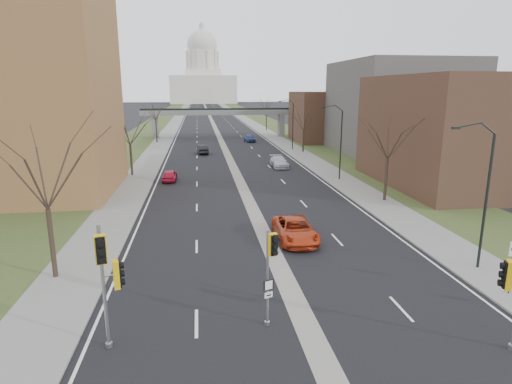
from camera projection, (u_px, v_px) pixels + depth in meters
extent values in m
plane|color=black|center=(313.00, 340.00, 18.48)|extent=(700.00, 700.00, 0.00)
cube|color=black|center=(210.00, 117.00, 162.99)|extent=(20.00, 600.00, 0.01)
cube|color=gray|center=(210.00, 117.00, 162.99)|extent=(1.20, 600.00, 0.02)
cube|color=gray|center=(242.00, 117.00, 164.52)|extent=(4.00, 600.00, 0.12)
cube|color=gray|center=(178.00, 117.00, 161.42)|extent=(4.00, 600.00, 0.12)
cube|color=#2E3F1D|center=(257.00, 117.00, 165.30)|extent=(8.00, 600.00, 0.10)
cube|color=#2E3F1D|center=(162.00, 118.00, 160.65)|extent=(8.00, 600.00, 0.10)
cube|color=#503225|center=(460.00, 131.00, 47.14)|extent=(16.00, 20.00, 12.00)
cube|color=#54514C|center=(397.00, 108.00, 70.43)|extent=(18.00, 22.00, 15.00)
cube|color=#503225|center=(329.00, 117.00, 87.58)|extent=(14.00, 14.00, 10.00)
cube|color=slate|center=(155.00, 127.00, 93.15)|extent=(1.20, 2.50, 5.00)
cube|color=slate|center=(281.00, 125.00, 96.77)|extent=(1.20, 2.50, 5.00)
cube|color=slate|center=(219.00, 112.00, 94.26)|extent=(34.00, 3.00, 1.00)
cube|color=black|center=(219.00, 109.00, 94.09)|extent=(34.00, 0.15, 0.50)
cube|color=silver|center=(203.00, 90.00, 324.42)|extent=(48.00, 42.00, 20.00)
cube|color=silver|center=(203.00, 73.00, 321.60)|extent=(26.00, 26.00, 5.00)
cylinder|color=silver|center=(203.00, 61.00, 319.48)|extent=(22.00, 22.00, 14.00)
sphere|color=silver|center=(202.00, 45.00, 316.90)|extent=(22.00, 22.00, 22.00)
cylinder|color=silver|center=(202.00, 29.00, 314.20)|extent=(3.60, 3.60, 4.50)
cylinder|color=black|center=(486.00, 203.00, 24.81)|extent=(0.16, 0.16, 8.00)
cube|color=black|center=(457.00, 128.00, 23.49)|extent=(0.45, 0.18, 0.14)
cylinder|color=black|center=(341.00, 146.00, 49.86)|extent=(0.16, 0.16, 8.00)
cube|color=black|center=(323.00, 108.00, 48.54)|extent=(0.45, 0.18, 0.14)
cylinder|color=black|center=(293.00, 127.00, 74.91)|extent=(0.16, 0.16, 8.00)
cube|color=black|center=(280.00, 101.00, 73.59)|extent=(0.45, 0.18, 0.14)
cylinder|color=#382B21|center=(52.00, 243.00, 24.01)|extent=(0.28, 0.28, 4.00)
cylinder|color=#382B21|center=(131.00, 160.00, 52.94)|extent=(0.28, 0.28, 3.75)
cylinder|color=#382B21|center=(156.00, 132.00, 85.63)|extent=(0.28, 0.28, 4.25)
cylinder|color=#382B21|center=(386.00, 180.00, 40.85)|extent=(0.28, 0.28, 4.00)
cylinder|color=#382B21|center=(303.00, 141.00, 72.70)|extent=(0.28, 0.28, 3.50)
cylinder|color=#382B21|center=(266.00, 122.00, 111.15)|extent=(0.28, 0.28, 4.25)
cylinder|color=gray|center=(104.00, 288.00, 17.33)|extent=(0.14, 0.14, 5.38)
cylinder|color=gray|center=(109.00, 345.00, 17.94)|extent=(0.29, 0.29, 0.21)
cube|color=gold|center=(101.00, 249.00, 16.43)|extent=(0.53, 0.51, 1.19)
cube|color=gold|center=(116.00, 274.00, 17.41)|extent=(0.51, 0.53, 1.19)
cylinder|color=gray|center=(267.00, 279.00, 19.13)|extent=(0.12, 0.12, 4.59)
cylinder|color=gray|center=(267.00, 323.00, 19.64)|extent=(0.25, 0.25, 0.18)
cube|color=gold|center=(273.00, 245.00, 18.33)|extent=(0.47, 0.46, 1.02)
cube|color=black|center=(267.00, 284.00, 19.19)|extent=(0.51, 0.22, 0.53)
cube|color=silver|center=(267.00, 294.00, 19.30)|extent=(0.38, 0.18, 0.27)
cylinder|color=gray|center=(512.00, 347.00, 17.79)|extent=(0.30, 0.30, 0.21)
cube|color=gold|center=(508.00, 275.00, 17.18)|extent=(0.56, 0.57, 1.22)
cylinder|color=black|center=(512.00, 271.00, 22.18)|extent=(0.07, 0.07, 2.48)
imported|color=#B71432|center=(170.00, 175.00, 50.23)|extent=(1.66, 3.98, 1.35)
imported|color=black|center=(202.00, 149.00, 71.35)|extent=(1.99, 4.65, 1.49)
imported|color=#B13112|center=(295.00, 230.00, 30.50)|extent=(2.63, 5.67, 1.57)
imported|color=silver|center=(279.00, 162.00, 59.09)|extent=(2.10, 5.07, 1.46)
imported|color=navy|center=(250.00, 138.00, 87.59)|extent=(2.20, 4.47, 1.47)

